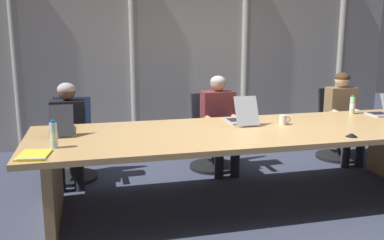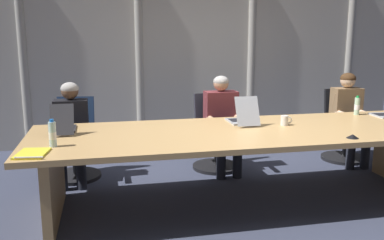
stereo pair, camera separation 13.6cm
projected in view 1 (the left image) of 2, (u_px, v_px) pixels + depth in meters
name	position (u px, v px, depth m)	size (l,w,h in m)	color
ground_plane	(247.00, 200.00, 4.24)	(13.57, 13.57, 0.00)	#383D51
conference_table	(249.00, 143.00, 4.12)	(4.23, 1.35, 0.74)	tan
curtain_backdrop	(188.00, 54.00, 6.41)	(6.79, 0.17, 2.74)	beige
laptop_left_end	(63.00, 127.00, 3.94)	(0.22, 0.48, 0.29)	#2D2D33
laptop_left_mid	(241.00, 118.00, 4.37)	(0.24, 0.46, 0.30)	#A8ADB7
laptop_center	(383.00, 111.00, 4.76)	(0.25, 0.44, 0.28)	#A8ADB7
office_chair_left_end	(71.00, 149.00, 4.86)	(0.60, 0.60, 0.94)	navy
office_chair_left_mid	(212.00, 140.00, 5.27)	(0.60, 0.60, 0.93)	#2D2D38
office_chair_center	(338.00, 132.00, 5.70)	(0.60, 0.60, 0.94)	black
person_left_end	(68.00, 127.00, 4.64)	(0.39, 0.55, 1.14)	black
person_left_mid	(220.00, 118.00, 5.07)	(0.41, 0.55, 1.18)	brown
person_center	(343.00, 112.00, 5.47)	(0.40, 0.56, 1.18)	olive
water_bottle_primary	(54.00, 135.00, 3.39)	(0.06, 0.06, 0.23)	silver
water_bottle_secondary	(352.00, 105.00, 4.90)	(0.06, 0.06, 0.22)	#ADD1B2
coffee_mug_far	(283.00, 120.00, 4.30)	(0.13, 0.08, 0.10)	white
conference_mic_left_side	(352.00, 135.00, 3.78)	(0.11, 0.11, 0.04)	black
spiral_notepad	(34.00, 155.00, 3.17)	(0.26, 0.33, 0.03)	yellow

